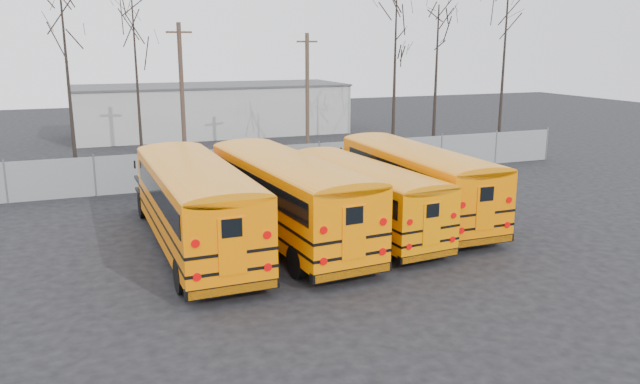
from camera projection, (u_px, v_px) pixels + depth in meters
name	position (u px, v px, depth m)	size (l,w,h in m)	color
ground	(335.00, 249.00, 23.17)	(120.00, 120.00, 0.00)	black
fence	(251.00, 165.00, 33.82)	(40.00, 0.04, 2.00)	gray
distant_building	(212.00, 110.00, 52.44)	(22.00, 8.00, 4.00)	#ABABA6
bus_a	(194.00, 198.00, 22.55)	(3.07, 12.24, 3.41)	black
bus_b	(286.00, 191.00, 23.72)	(3.78, 12.30, 3.39)	black
bus_c	(362.00, 191.00, 24.84)	(3.37, 10.62, 2.93)	black
bus_d	(414.00, 176.00, 26.83)	(2.72, 11.56, 3.23)	black
utility_pole_left	(182.00, 93.00, 38.21)	(1.55, 0.27, 8.69)	#443126
utility_pole_right	(307.00, 95.00, 40.44)	(1.44, 0.29, 8.11)	#483728
tree_1	(68.00, 80.00, 34.33)	(0.26, 0.26, 11.01)	black
tree_2	(138.00, 93.00, 32.41)	(0.26, 0.26, 9.87)	black
tree_3	(394.00, 82.00, 39.25)	(0.26, 0.26, 10.14)	black
tree_4	(436.00, 80.00, 42.62)	(0.26, 0.26, 9.97)	black
tree_5	(504.00, 59.00, 41.52)	(0.26, 0.26, 12.92)	black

